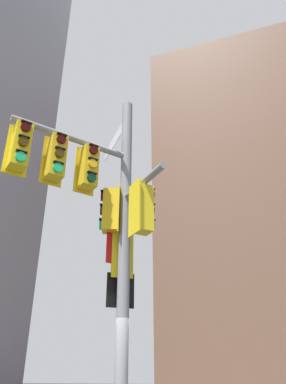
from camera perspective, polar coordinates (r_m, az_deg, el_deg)
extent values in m
cube|color=brown|center=(35.53, 15.55, -2.92)|extent=(13.81, 13.81, 30.07)
cylinder|color=gray|center=(8.04, -2.92, -8.82)|extent=(0.26, 0.26, 7.84)
cylinder|color=gray|center=(8.50, -10.68, 8.04)|extent=(1.79, 2.30, 0.14)
cylinder|color=gray|center=(7.80, -0.04, 1.37)|extent=(1.34, 1.27, 0.14)
cube|color=gold|center=(8.47, -8.97, 3.23)|extent=(0.31, 0.40, 1.14)
cube|color=gold|center=(8.32, -8.40, 3.77)|extent=(0.48, 0.48, 1.00)
cylinder|color=#360605|center=(8.34, -7.64, 6.43)|extent=(0.17, 0.20, 0.20)
cube|color=black|center=(8.40, -7.57, 7.14)|extent=(0.19, 0.22, 0.02)
cylinder|color=yellow|center=(8.16, -7.78, 4.36)|extent=(0.17, 0.20, 0.20)
cube|color=black|center=(8.21, -7.71, 5.10)|extent=(0.19, 0.22, 0.02)
cylinder|color=#06311C|center=(7.99, -7.93, 2.20)|extent=(0.17, 0.20, 0.20)
cube|color=black|center=(8.04, -7.86, 2.97)|extent=(0.19, 0.22, 0.02)
cube|color=gold|center=(8.23, -13.77, 4.64)|extent=(0.31, 0.40, 1.14)
cube|color=gold|center=(8.08, -13.28, 5.22)|extent=(0.48, 0.48, 1.00)
cylinder|color=#360605|center=(8.10, -12.49, 7.97)|extent=(0.17, 0.20, 0.20)
cube|color=black|center=(8.16, -12.40, 8.68)|extent=(0.19, 0.22, 0.02)
cylinder|color=#3C2C06|center=(7.91, -12.74, 5.87)|extent=(0.17, 0.20, 0.20)
cube|color=black|center=(7.97, -12.64, 6.62)|extent=(0.19, 0.22, 0.02)
cylinder|color=#19C672|center=(7.74, -12.99, 3.67)|extent=(0.17, 0.20, 0.20)
cube|color=black|center=(7.79, -12.89, 4.45)|extent=(0.19, 0.22, 0.02)
cube|color=yellow|center=(8.06, -18.83, 6.08)|extent=(0.31, 0.40, 1.14)
cube|color=yellow|center=(7.90, -18.43, 6.71)|extent=(0.48, 0.48, 1.00)
cylinder|color=#360605|center=(7.93, -17.65, 9.52)|extent=(0.17, 0.20, 0.20)
cube|color=black|center=(7.99, -17.51, 10.24)|extent=(0.19, 0.22, 0.02)
cylinder|color=#3C2C06|center=(7.74, -18.00, 7.40)|extent=(0.17, 0.20, 0.20)
cube|color=black|center=(7.80, -17.86, 8.16)|extent=(0.19, 0.22, 0.02)
cylinder|color=#19C672|center=(7.56, -18.36, 5.19)|extent=(0.17, 0.20, 0.20)
cube|color=black|center=(7.61, -18.22, 5.98)|extent=(0.19, 0.22, 0.02)
cube|color=yellow|center=(7.46, -1.33, -2.40)|extent=(0.37, 0.35, 1.14)
cube|color=yellow|center=(7.54, -0.04, -2.67)|extent=(0.48, 0.48, 1.00)
cylinder|color=#360605|center=(7.77, 1.26, -0.58)|extent=(0.19, 0.18, 0.20)
cube|color=black|center=(7.82, 1.29, 0.20)|extent=(0.21, 0.20, 0.02)
cylinder|color=#3C2C06|center=(7.62, 1.29, -2.95)|extent=(0.19, 0.18, 0.20)
cube|color=black|center=(7.67, 1.32, -2.14)|extent=(0.21, 0.20, 0.02)
cylinder|color=#19C672|center=(7.49, 1.32, -5.41)|extent=(0.19, 0.18, 0.20)
cube|color=black|center=(7.54, 1.35, -4.57)|extent=(0.21, 0.20, 0.02)
cube|color=gold|center=(8.36, -3.73, -2.91)|extent=(0.18, 0.46, 1.14)
cube|color=gold|center=(8.37, -5.02, -2.91)|extent=(0.43, 0.43, 1.00)
cylinder|color=#360605|center=(8.54, -6.27, -0.74)|extent=(0.12, 0.21, 0.20)
cube|color=black|center=(8.59, -6.27, -0.02)|extent=(0.14, 0.23, 0.02)
cylinder|color=#3C2C06|center=(8.39, -6.39, -2.90)|extent=(0.12, 0.21, 0.20)
cube|color=black|center=(8.44, -6.39, -2.15)|extent=(0.14, 0.23, 0.02)
cylinder|color=#19C672|center=(8.26, -6.51, -5.13)|extent=(0.12, 0.21, 0.20)
cube|color=black|center=(8.31, -6.51, -4.36)|extent=(0.14, 0.23, 0.02)
cube|color=yellow|center=(8.16, -3.17, -9.20)|extent=(0.40, 0.31, 1.14)
cube|color=yellow|center=(8.34, -3.50, -9.56)|extent=(0.48, 0.48, 1.00)
cylinder|color=#360605|center=(8.63, -3.77, -7.70)|extent=(0.20, 0.17, 0.20)
cube|color=black|center=(8.67, -3.76, -6.96)|extent=(0.22, 0.19, 0.02)
cylinder|color=#3C2C06|center=(8.52, -3.84, -9.93)|extent=(0.20, 0.17, 0.20)
cube|color=black|center=(8.56, -3.83, -9.17)|extent=(0.22, 0.19, 0.02)
cylinder|color=#19C672|center=(8.43, -3.91, -12.21)|extent=(0.20, 0.17, 0.20)
cube|color=black|center=(8.47, -3.90, -11.43)|extent=(0.22, 0.19, 0.02)
cube|color=white|center=(9.09, -4.64, 7.53)|extent=(0.85, 0.98, 0.28)
cube|color=#19479E|center=(9.09, -4.64, 7.53)|extent=(0.82, 0.95, 0.24)
cube|color=red|center=(8.25, -3.67, -8.45)|extent=(0.41, 0.51, 0.80)
cube|color=white|center=(8.25, -3.67, -8.45)|extent=(0.38, 0.48, 0.76)
cube|color=black|center=(8.04, -3.50, -14.90)|extent=(0.49, 0.38, 0.72)
cube|color=white|center=(8.04, -3.50, -14.90)|extent=(0.45, 0.35, 0.68)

